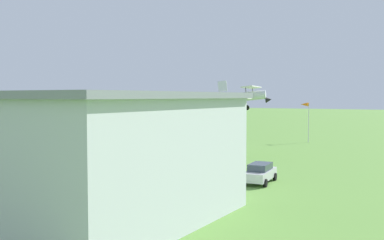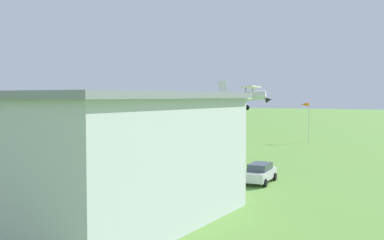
{
  "view_description": "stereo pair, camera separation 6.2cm",
  "coord_description": "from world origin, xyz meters",
  "px_view_note": "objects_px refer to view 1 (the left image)",
  "views": [
    {
      "loc": [
        -26.43,
        54.34,
        7.07
      ],
      "look_at": [
        -3.28,
        13.1,
        4.52
      ],
      "focal_mm": 40.73,
      "sensor_mm": 36.0,
      "label": 1
    },
    {
      "loc": [
        -26.49,
        54.31,
        7.07
      ],
      "look_at": [
        -3.28,
        13.1,
        4.52
      ],
      "focal_mm": 40.73,
      "sensor_mm": 36.0,
      "label": 2
    }
  ],
  "objects_px": {
    "person_crossing_taxiway": "(40,148)",
    "person_near_hangar_door": "(45,148)",
    "car_black": "(0,150)",
    "biplane": "(245,96)",
    "windsock": "(305,107)",
    "car_silver": "(260,173)"
  },
  "relations": [
    {
      "from": "person_crossing_taxiway",
      "to": "person_near_hangar_door",
      "type": "distance_m",
      "value": 2.08
    },
    {
      "from": "car_black",
      "to": "biplane",
      "type": "bearing_deg",
      "value": -146.02
    },
    {
      "from": "windsock",
      "to": "car_silver",
      "type": "bearing_deg",
      "value": 98.87
    },
    {
      "from": "biplane",
      "to": "person_near_hangar_door",
      "type": "xyz_separation_m",
      "value": [
        21.76,
        11.4,
        -6.4
      ]
    },
    {
      "from": "car_silver",
      "to": "windsock",
      "type": "relative_size",
      "value": 0.73
    },
    {
      "from": "car_silver",
      "to": "person_crossing_taxiway",
      "type": "height_order",
      "value": "person_crossing_taxiway"
    },
    {
      "from": "windsock",
      "to": "car_black",
      "type": "bearing_deg",
      "value": 52.0
    },
    {
      "from": "car_silver",
      "to": "windsock",
      "type": "height_order",
      "value": "windsock"
    },
    {
      "from": "biplane",
      "to": "car_black",
      "type": "xyz_separation_m",
      "value": [
        23.99,
        16.17,
        -6.29
      ]
    },
    {
      "from": "person_crossing_taxiway",
      "to": "windsock",
      "type": "xyz_separation_m",
      "value": [
        -23.32,
        -31.08,
        4.52
      ]
    },
    {
      "from": "car_silver",
      "to": "person_near_hangar_door",
      "type": "bearing_deg",
      "value": -8.2
    },
    {
      "from": "car_black",
      "to": "windsock",
      "type": "bearing_deg",
      "value": -128.0
    },
    {
      "from": "person_near_hangar_door",
      "to": "windsock",
      "type": "height_order",
      "value": "windsock"
    },
    {
      "from": "biplane",
      "to": "car_silver",
      "type": "bearing_deg",
      "value": 116.74
    },
    {
      "from": "biplane",
      "to": "windsock",
      "type": "xyz_separation_m",
      "value": [
        -2.65,
        -17.92,
        -1.74
      ]
    },
    {
      "from": "person_crossing_taxiway",
      "to": "person_near_hangar_door",
      "type": "relative_size",
      "value": 1.16
    },
    {
      "from": "biplane",
      "to": "car_black",
      "type": "relative_size",
      "value": 1.96
    },
    {
      "from": "car_silver",
      "to": "person_near_hangar_door",
      "type": "relative_size",
      "value": 2.94
    },
    {
      "from": "person_near_hangar_door",
      "to": "car_silver",
      "type": "bearing_deg",
      "value": 171.8
    },
    {
      "from": "biplane",
      "to": "windsock",
      "type": "bearing_deg",
      "value": -98.42
    },
    {
      "from": "car_black",
      "to": "windsock",
      "type": "height_order",
      "value": "windsock"
    },
    {
      "from": "car_silver",
      "to": "person_near_hangar_door",
      "type": "xyz_separation_m",
      "value": [
        29.65,
        -4.27,
        -0.08
      ]
    }
  ]
}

